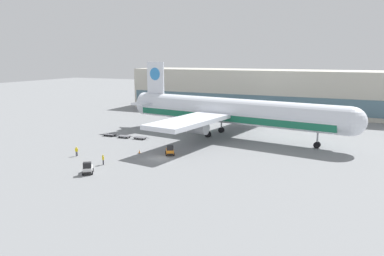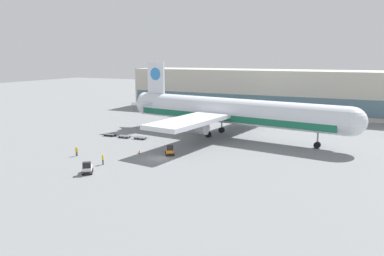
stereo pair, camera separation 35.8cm
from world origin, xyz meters
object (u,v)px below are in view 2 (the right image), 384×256
ground_crew_far (76,150)px  traffic_cone_near (139,151)px  airplane_main (228,112)px  baggage_dolly_third (140,137)px  baggage_dolly_lead (110,134)px  baggage_tug_mid (170,151)px  baggage_tug_foreground (87,168)px  ground_crew_near (103,159)px  baggage_dolly_second (125,136)px

ground_crew_far → traffic_cone_near: 11.66m
airplane_main → baggage_dolly_third: 20.92m
ground_crew_far → traffic_cone_near: ground_crew_far is taller
ground_crew_far → baggage_dolly_lead: bearing=87.8°
baggage_tug_mid → ground_crew_far: 17.46m
baggage_tug_mid → baggage_dolly_lead: bearing=-145.7°
baggage_tug_foreground → ground_crew_far: 11.84m
ground_crew_near → ground_crew_far: ground_crew_far is taller
baggage_tug_foreground → ground_crew_far: (-9.08, 7.60, 0.19)m
baggage_dolly_lead → baggage_dolly_third: (8.31, 0.16, 0.00)m
baggage_tug_foreground → ground_crew_far: baggage_tug_foreground is taller
airplane_main → baggage_tug_mid: (-4.20, -20.45, -4.96)m
baggage_tug_foreground → traffic_cone_near: baggage_tug_foreground is taller
ground_crew_far → baggage_tug_foreground: bearing=-59.8°
baggage_tug_mid → ground_crew_near: baggage_tug_mid is taller
airplane_main → ground_crew_near: (-11.61, -30.93, -4.78)m
baggage_tug_mid → ground_crew_far: (-15.53, -7.99, 0.19)m
baggage_dolly_second → ground_crew_near: size_ratio=2.09×
baggage_tug_foreground → traffic_cone_near: (0.44, 14.31, -0.50)m
airplane_main → traffic_cone_near: bearing=-107.1°
airplane_main → baggage_tug_mid: airplane_main is taller
airplane_main → baggage_dolly_second: airplane_main is taller
baggage_tug_mid → baggage_tug_foreground: bearing=-54.4°
baggage_tug_mid → traffic_cone_near: bearing=-109.9°
baggage_tug_mid → baggage_dolly_second: (-16.78, 9.11, -0.49)m
baggage_dolly_lead → ground_crew_far: size_ratio=2.08×
baggage_tug_foreground → ground_crew_near: size_ratio=1.57×
baggage_dolly_second → ground_crew_far: size_ratio=2.08×
baggage_tug_mid → baggage_dolly_second: bearing=-150.4°
airplane_main → baggage_tug_foreground: bearing=-98.4°
ground_crew_near → traffic_cone_near: bearing=-68.3°
baggage_dolly_second → baggage_tug_foreground: bearing=-70.2°
baggage_tug_mid → ground_crew_near: bearing=-67.2°
baggage_tug_mid → baggage_dolly_third: (-12.72, 9.41, -0.49)m
baggage_tug_mid → baggage_dolly_lead: baggage_tug_mid is taller
traffic_cone_near → airplane_main: bearing=64.8°
baggage_dolly_second → traffic_cone_near: (10.77, -10.38, -0.01)m
baggage_tug_mid → ground_crew_near: 12.84m
baggage_dolly_third → traffic_cone_near: (6.71, -10.69, -0.01)m
airplane_main → baggage_tug_mid: 21.46m
baggage_tug_mid → baggage_dolly_third: 15.83m
ground_crew_far → baggage_dolly_second: bearing=74.4°
airplane_main → baggage_tug_foreground: (-10.65, -36.04, -4.96)m
baggage_tug_foreground → baggage_dolly_third: baggage_tug_foreground is taller
baggage_dolly_lead → baggage_dolly_third: size_ratio=1.00×
traffic_cone_near → baggage_dolly_third: bearing=122.1°
baggage_dolly_lead → baggage_dolly_third: same height
baggage_dolly_second → ground_crew_near: 21.73m
baggage_tug_mid → baggage_dolly_second: size_ratio=0.75×
airplane_main → baggage_dolly_third: bearing=-138.8°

